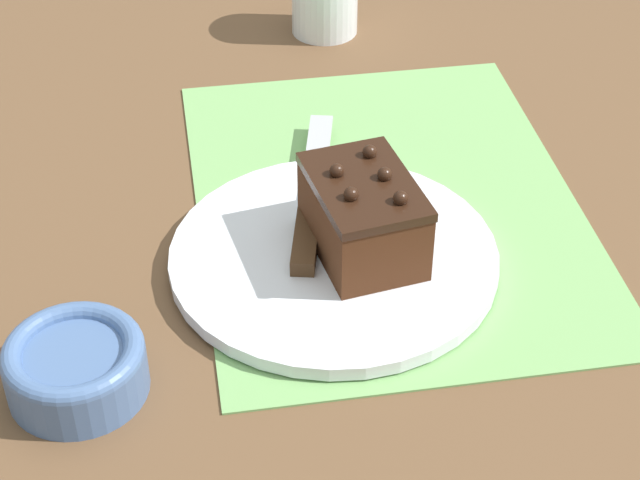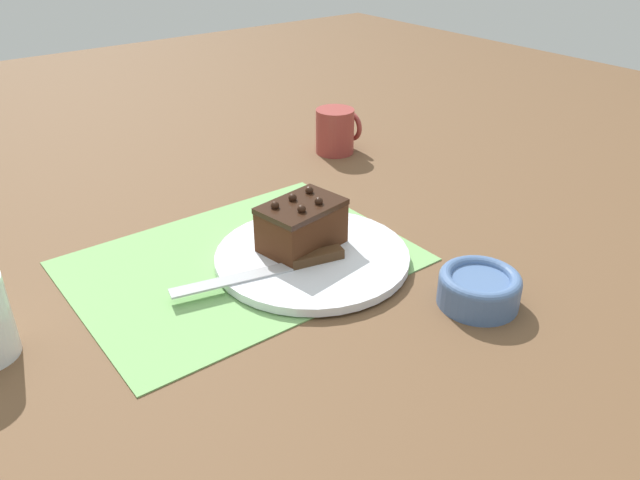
{
  "view_description": "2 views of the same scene",
  "coord_description": "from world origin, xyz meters",
  "px_view_note": "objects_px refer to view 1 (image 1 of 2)",
  "views": [
    {
      "loc": [
        0.75,
        -0.19,
        0.58
      ],
      "look_at": [
        0.1,
        -0.08,
        0.05
      ],
      "focal_mm": 60.0,
      "sensor_mm": 36.0,
      "label": 1
    },
    {
      "loc": [
        -0.37,
        -0.67,
        0.46
      ],
      "look_at": [
        0.09,
        -0.06,
        0.03
      ],
      "focal_mm": 35.0,
      "sensor_mm": 36.0,
      "label": 2
    }
  ],
  "objects_px": {
    "chocolate_cake": "(363,215)",
    "serving_knife": "(309,213)",
    "small_bowl": "(75,365)",
    "cake_plate": "(334,257)"
  },
  "relations": [
    {
      "from": "chocolate_cake",
      "to": "serving_knife",
      "type": "xyz_separation_m",
      "value": [
        -0.05,
        -0.04,
        -0.03
      ]
    },
    {
      "from": "serving_knife",
      "to": "small_bowl",
      "type": "bearing_deg",
      "value": -128.21
    },
    {
      "from": "cake_plate",
      "to": "small_bowl",
      "type": "height_order",
      "value": "small_bowl"
    },
    {
      "from": "cake_plate",
      "to": "small_bowl",
      "type": "distance_m",
      "value": 0.24
    },
    {
      "from": "cake_plate",
      "to": "chocolate_cake",
      "type": "xyz_separation_m",
      "value": [
        -0.0,
        0.02,
        0.04
      ]
    },
    {
      "from": "cake_plate",
      "to": "chocolate_cake",
      "type": "bearing_deg",
      "value": 90.62
    },
    {
      "from": "small_bowl",
      "to": "chocolate_cake",
      "type": "bearing_deg",
      "value": 114.85
    },
    {
      "from": "chocolate_cake",
      "to": "cake_plate",
      "type": "bearing_deg",
      "value": -89.38
    },
    {
      "from": "cake_plate",
      "to": "serving_knife",
      "type": "height_order",
      "value": "serving_knife"
    },
    {
      "from": "chocolate_cake",
      "to": "small_bowl",
      "type": "xyz_separation_m",
      "value": [
        0.11,
        -0.23,
        -0.03
      ]
    }
  ]
}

